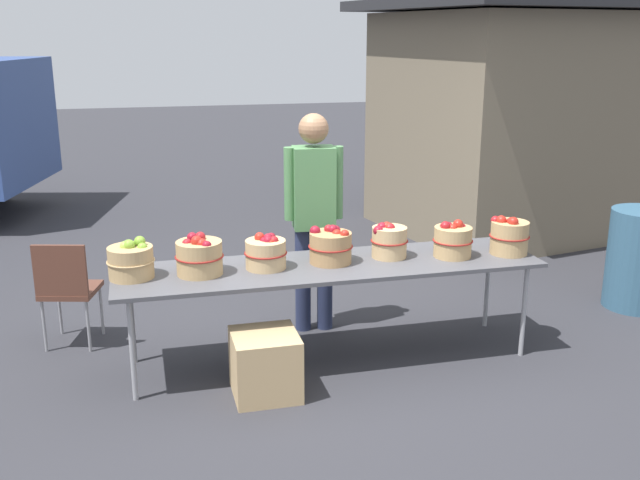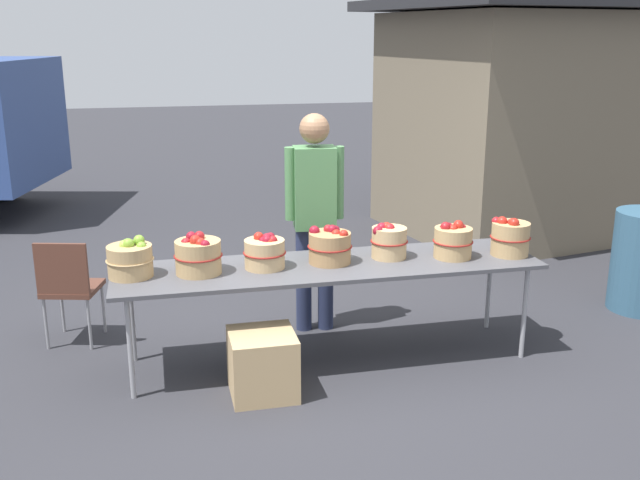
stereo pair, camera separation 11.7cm
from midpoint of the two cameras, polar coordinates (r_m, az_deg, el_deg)
ground_plane at (r=5.60m, az=1.30°, el=-9.23°), size 40.00×40.00×0.00m
market_table at (r=5.33m, az=1.35°, el=-2.25°), size 3.10×0.76×0.75m
apple_basket_green_0 at (r=5.18m, az=-13.96°, el=-1.49°), size 0.33×0.33×0.28m
apple_basket_red_0 at (r=5.15m, az=-8.85°, el=-1.19°), size 0.34×0.34×0.29m
apple_basket_red_1 at (r=5.22m, az=-3.69°, el=-0.95°), size 0.31×0.31×0.26m
apple_basket_red_2 at (r=5.33m, az=1.40°, el=-0.49°), size 0.33×0.33×0.28m
apple_basket_red_3 at (r=5.47m, az=5.98°, el=-0.07°), size 0.28×0.28×0.27m
apple_basket_red_4 at (r=5.55m, az=10.91°, el=-0.07°), size 0.30×0.30×0.28m
apple_basket_red_5 at (r=5.71m, az=15.17°, el=0.21°), size 0.30×0.30×0.30m
vendor_adult at (r=5.81m, az=0.15°, el=2.67°), size 0.47×0.27×1.78m
food_kiosk at (r=9.35m, az=16.28°, el=9.20°), size 3.99×3.52×2.74m
folding_chair at (r=5.96m, az=-18.49°, el=-3.21°), size 0.49×0.49×0.86m
produce_crate at (r=5.02m, az=-3.82°, el=-9.62°), size 0.44×0.44×0.44m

